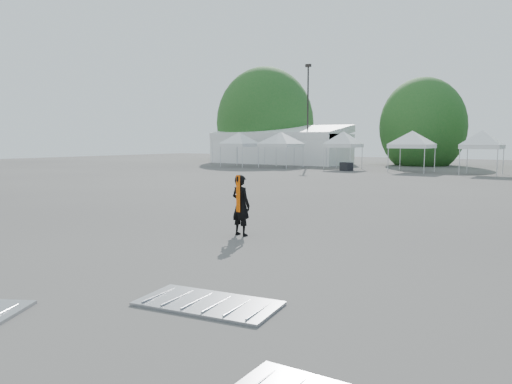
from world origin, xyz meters
The scene contains 13 objects.
ground centered at (0.00, 0.00, 0.00)m, with size 120.00×120.00×0.00m, color #474442.
marquee centered at (-22.00, 35.00, 1.97)m, with size 15.00×6.25×4.23m.
light_pole_west centered at (-18.00, 34.00, 5.77)m, with size 0.60×0.25×10.30m.
tree_far_w centered at (-26.00, 38.00, 4.54)m, with size 4.80×4.80×7.30m.
tree_mid_w centered at (-8.00, 40.00, 3.93)m, with size 4.16×4.16×6.33m.
tent_a centered at (-21.79, 27.27, 3.06)m, with size 4.02×4.02×3.88m.
tent_b centered at (-17.58, 28.18, 3.06)m, with size 4.56×4.56×3.88m.
tent_c centered at (-11.58, 28.91, 3.06)m, with size 3.83×3.83×3.88m.
tent_d centered at (-5.44, 28.70, 3.06)m, with size 4.35×4.35×3.88m.
tent_e centered at (-0.12, 28.37, 3.06)m, with size 3.89×3.89×3.88m.
man centered at (-0.70, -0.89, 0.84)m, with size 0.66×0.48×1.67m.
barrier_mid centered at (2.32, -5.83, 0.04)m, with size 2.38×1.47×0.07m.
crate_west centered at (-10.34, 26.95, 0.36)m, with size 0.92×0.71×0.71m, color black.
Camera 1 is at (7.33, -11.68, 2.61)m, focal length 35.00 mm.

